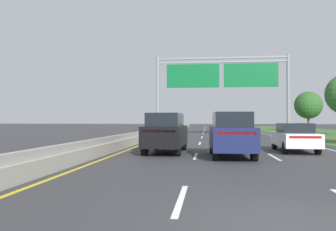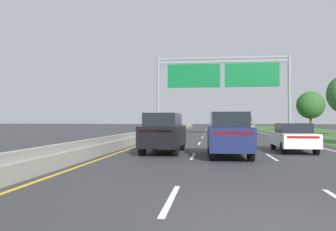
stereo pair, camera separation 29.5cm
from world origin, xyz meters
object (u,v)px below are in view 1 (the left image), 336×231
at_px(car_navy_centre_lane_suv, 231,134).
at_px(car_black_left_lane_suv, 166,132).
at_px(roadside_tree_far, 308,105).
at_px(overhead_sign_gantry, 221,79).
at_px(car_white_right_lane_sedan, 294,137).
at_px(pickup_truck_grey, 243,125).

relative_size(car_navy_centre_lane_suv, car_black_left_lane_suv, 1.00).
xyz_separation_m(car_black_left_lane_suv, roadside_tree_far, (18.27, 38.60, 3.03)).
distance_m(overhead_sign_gantry, roadside_tree_far, 22.99).
xyz_separation_m(car_navy_centre_lane_suv, roadside_tree_far, (14.94, 40.25, 3.03)).
bearing_deg(car_white_right_lane_sedan, car_navy_centre_lane_suv, 130.86).
relative_size(pickup_truck_grey, car_white_right_lane_sedan, 1.22).
distance_m(pickup_truck_grey, car_navy_centre_lane_suv, 30.19).
distance_m(overhead_sign_gantry, pickup_truck_grey, 9.69).
bearing_deg(pickup_truck_grey, car_black_left_lane_suv, 166.48).
xyz_separation_m(car_navy_centre_lane_suv, car_black_left_lane_suv, (-3.32, 1.65, 0.00)).
height_order(overhead_sign_gantry, pickup_truck_grey, overhead_sign_gantry).
bearing_deg(car_white_right_lane_sedan, roadside_tree_far, -16.37).
relative_size(pickup_truck_grey, roadside_tree_far, 0.86).
bearing_deg(car_black_left_lane_suv, roadside_tree_far, -23.81).
relative_size(overhead_sign_gantry, pickup_truck_grey, 2.78).
relative_size(overhead_sign_gantry, roadside_tree_far, 2.38).
height_order(pickup_truck_grey, car_navy_centre_lane_suv, pickup_truck_grey).
height_order(overhead_sign_gantry, car_black_left_lane_suv, overhead_sign_gantry).
bearing_deg(car_navy_centre_lane_suv, pickup_truck_grey, -8.55).
xyz_separation_m(overhead_sign_gantry, roadside_tree_far, (14.48, 17.70, -2.31)).
xyz_separation_m(overhead_sign_gantry, car_navy_centre_lane_suv, (-0.46, -22.55, -5.33)).
height_order(car_navy_centre_lane_suv, car_black_left_lane_suv, same).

